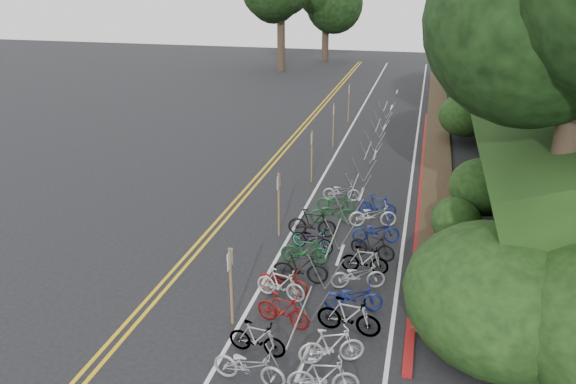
# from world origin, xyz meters

# --- Properties ---
(ground) EXTENTS (120.00, 120.00, 0.00)m
(ground) POSITION_xyz_m (0.00, 0.00, 0.00)
(ground) COLOR black
(ground) RESTS_ON ground
(road_markings) EXTENTS (7.47, 80.00, 0.01)m
(road_markings) POSITION_xyz_m (0.63, 10.10, 0.00)
(road_markings) COLOR gold
(road_markings) RESTS_ON ground
(red_curb) EXTENTS (0.25, 28.00, 0.10)m
(red_curb) POSITION_xyz_m (5.70, 12.00, 0.05)
(red_curb) COLOR maroon
(red_curb) RESTS_ON ground
(embankment) EXTENTS (14.30, 48.14, 9.11)m
(embankment) POSITION_xyz_m (12.96, 19.04, 2.57)
(embankment) COLOR black
(embankment) RESTS_ON ground
(bike_rack_front) EXTENTS (1.10, 2.89, 1.08)m
(bike_rack_front) POSITION_xyz_m (2.91, -1.54, 0.79)
(bike_rack_front) COLOR #99999A
(bike_rack_front) RESTS_ON ground
(bike_racks_rest) EXTENTS (1.14, 23.00, 1.17)m
(bike_racks_rest) POSITION_xyz_m (3.00, 13.00, 0.85)
(bike_racks_rest) COLOR #99999A
(bike_racks_rest) RESTS_ON ground
(signpost_near) EXTENTS (0.08, 0.40, 2.38)m
(signpost_near) POSITION_xyz_m (0.79, -0.84, 1.36)
(signpost_near) COLOR brown
(signpost_near) RESTS_ON ground
(signposts_rest) EXTENTS (0.08, 18.40, 2.50)m
(signposts_rest) POSITION_xyz_m (0.60, 14.00, 1.43)
(signposts_rest) COLOR brown
(signposts_rest) RESTS_ON ground
(bike_front) EXTENTS (0.83, 1.75, 0.88)m
(bike_front) POSITION_xyz_m (1.77, 1.08, 0.44)
(bike_front) COLOR maroon
(bike_front) RESTS_ON ground
(bike_valet) EXTENTS (3.34, 13.93, 1.10)m
(bike_valet) POSITION_xyz_m (3.00, 2.64, 0.48)
(bike_valet) COLOR #9E9EA3
(bike_valet) RESTS_ON ground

